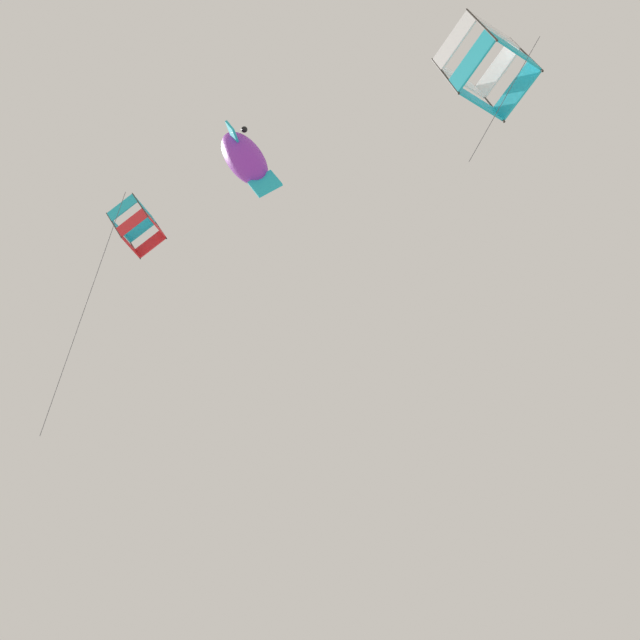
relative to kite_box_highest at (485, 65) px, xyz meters
The scene contains 3 objects.
kite_box_highest is the anchor object (origin of this frame).
kite_fish_mid_left 6.59m from the kite_box_highest, 81.62° to the left, with size 1.58×1.76×2.34m.
kite_box_near_right 9.53m from the kite_box_highest, 62.37° to the left, with size 2.40×2.05×7.03m.
Camera 1 is at (-21.33, -3.07, 21.45)m, focal length 51.53 mm.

